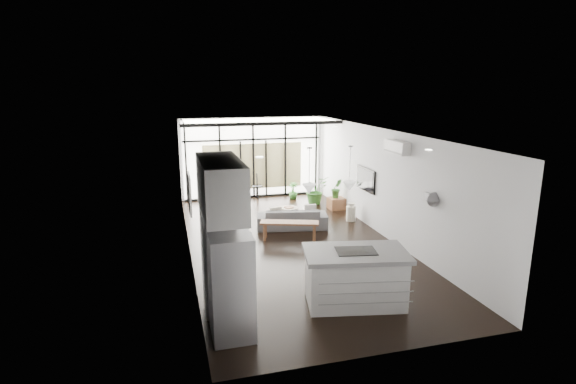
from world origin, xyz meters
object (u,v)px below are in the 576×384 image
sofa (292,215)px  console_bench (290,231)px  tv (366,179)px  milk_can (351,212)px  fridge (231,285)px  island (355,277)px  pouf (289,214)px

sofa → console_bench: (-0.32, -0.92, -0.14)m
sofa → console_bench: 0.99m
sofa → tv: 2.31m
console_bench → milk_can: bearing=45.8°
fridge → tv: size_ratio=1.54×
island → tv: size_ratio=1.67×
island → fridge: fridge is taller
island → sofa: bearing=99.9°
sofa → milk_can: sofa is taller
console_bench → pouf: console_bench is taller
sofa → milk_can: size_ratio=3.56×
pouf → milk_can: 1.82m
island → sofa: (0.10, 4.55, -0.12)m
fridge → sofa: size_ratio=0.87×
island → milk_can: size_ratio=3.38×
fridge → sofa: fridge is taller
milk_can → tv: size_ratio=0.49×
fridge → pouf: fridge is taller
fridge → sofa: (2.40, 5.01, -0.47)m
fridge → tv: 6.64m
tv → pouf: bearing=159.1°
milk_can → tv: bearing=-52.1°
sofa → console_bench: sofa is taller
island → pouf: 5.18m
island → pouf: (0.18, 5.17, -0.29)m
sofa → milk_can: 1.86m
island → console_bench: island is taller
island → console_bench: bearing=104.7°
fridge → pouf: 6.18m
pouf → milk_can: bearing=-13.8°
pouf → tv: tv is taller
sofa → tv: bearing=-173.3°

